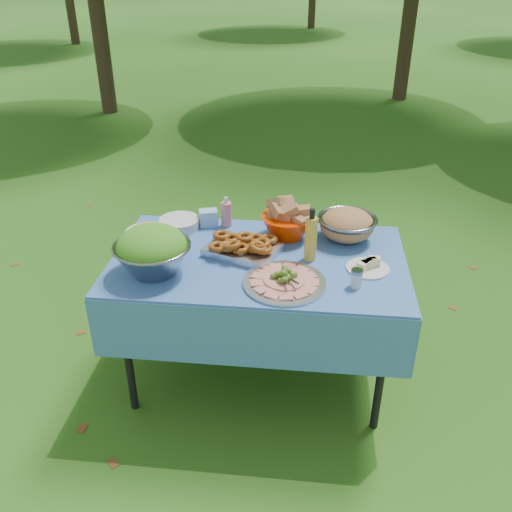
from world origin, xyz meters
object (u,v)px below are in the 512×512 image
at_px(salad_bowl, 152,251).
at_px(bread_bowl, 287,221).
at_px(charcuterie_platter, 285,276).
at_px(picnic_table, 258,320).
at_px(pasta_bowl_steel, 347,224).
at_px(oil_bottle, 311,235).
at_px(plate_stack, 179,223).

relative_size(salad_bowl, bread_bowl, 1.29).
height_order(bread_bowl, charcuterie_platter, bread_bowl).
xyz_separation_m(picnic_table, salad_bowl, (-0.48, -0.19, 0.50)).
bearing_deg(bread_bowl, pasta_bowl_steel, 1.92).
relative_size(charcuterie_platter, oil_bottle, 1.42).
bearing_deg(oil_bottle, bread_bowl, 118.48).
height_order(picnic_table, bread_bowl, bread_bowl).
xyz_separation_m(picnic_table, oil_bottle, (0.25, 0.02, 0.52)).
height_order(salad_bowl, bread_bowl, salad_bowl).
relative_size(picnic_table, salad_bowl, 4.03).
distance_m(salad_bowl, pasta_bowl_steel, 1.03).
height_order(bread_bowl, oil_bottle, oil_bottle).
distance_m(salad_bowl, charcuterie_platter, 0.63).
relative_size(bread_bowl, oil_bottle, 1.02).
bearing_deg(oil_bottle, salad_bowl, -164.14).
xyz_separation_m(salad_bowl, pasta_bowl_steel, (0.92, 0.46, -0.04)).
bearing_deg(pasta_bowl_steel, plate_stack, 178.12).
distance_m(picnic_table, charcuterie_platter, 0.50).
relative_size(salad_bowl, plate_stack, 1.64).
distance_m(picnic_table, oil_bottle, 0.58).
bearing_deg(oil_bottle, picnic_table, -176.06).
bearing_deg(pasta_bowl_steel, salad_bowl, -153.71).
relative_size(pasta_bowl_steel, charcuterie_platter, 0.80).
xyz_separation_m(picnic_table, bread_bowl, (0.13, 0.25, 0.47)).
bearing_deg(plate_stack, salad_bowl, -91.18).
xyz_separation_m(plate_stack, charcuterie_platter, (0.61, -0.52, 0.02)).
distance_m(picnic_table, pasta_bowl_steel, 0.69).
bearing_deg(salad_bowl, charcuterie_platter, -3.20).
distance_m(charcuterie_platter, oil_bottle, 0.28).
xyz_separation_m(picnic_table, pasta_bowl_steel, (0.44, 0.26, 0.46)).
bearing_deg(pasta_bowl_steel, bread_bowl, -178.08).
distance_m(pasta_bowl_steel, oil_bottle, 0.31).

